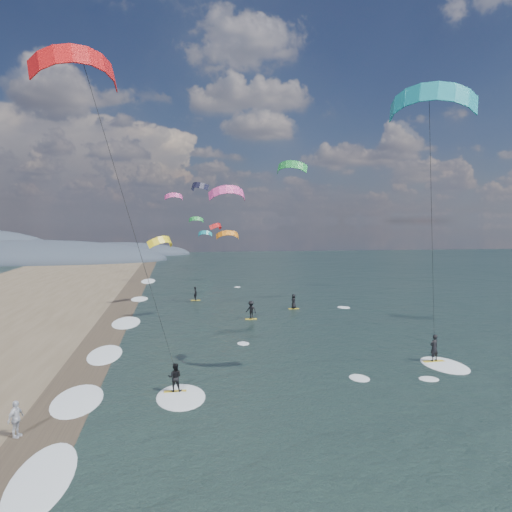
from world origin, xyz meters
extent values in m
plane|color=black|center=(0.00, 0.00, 0.00)|extent=(260.00, 260.00, 0.00)
cube|color=#382D23|center=(-12.00, 10.00, 0.00)|extent=(3.00, 240.00, 0.00)
ellipsoid|color=#3D4756|center=(-40.00, 100.00, 0.00)|extent=(64.00, 24.00, 10.00)
ellipsoid|color=#3D4756|center=(-22.00, 120.00, 0.00)|extent=(40.00, 18.00, 7.00)
cube|color=gold|center=(10.56, 9.64, 0.03)|extent=(1.45, 0.43, 0.06)
imported|color=black|center=(10.56, 9.64, 0.95)|extent=(0.75, 0.61, 1.79)
ellipsoid|color=white|center=(10.86, 8.84, 0.00)|extent=(2.60, 4.20, 0.12)
cylinder|color=black|center=(8.56, 6.64, 8.60)|extent=(0.02, 0.02, 16.28)
cube|color=gold|center=(-6.37, 6.48, 0.03)|extent=(1.22, 0.38, 0.06)
imported|color=black|center=(-6.37, 6.48, 0.83)|extent=(0.84, 0.70, 1.55)
ellipsoid|color=white|center=(-6.07, 5.68, 0.00)|extent=(2.60, 4.20, 0.12)
cylinder|color=black|center=(-8.12, 3.48, 8.58)|extent=(0.02, 0.02, 16.13)
cube|color=gold|center=(0.77, 25.81, 0.03)|extent=(1.10, 0.35, 0.05)
imported|color=black|center=(0.77, 25.81, 0.90)|extent=(1.25, 1.20, 1.71)
cube|color=gold|center=(6.09, 30.63, 0.03)|extent=(1.10, 0.35, 0.05)
imported|color=black|center=(6.09, 30.63, 0.81)|extent=(0.81, 0.89, 1.53)
cube|color=gold|center=(-3.98, 37.97, 0.03)|extent=(1.10, 0.35, 0.05)
imported|color=black|center=(-3.98, 37.97, 0.85)|extent=(0.49, 0.64, 1.59)
ellipsoid|color=white|center=(-10.80, -2.00, 0.00)|extent=(2.40, 5.40, 0.11)
ellipsoid|color=white|center=(-10.80, 6.00, 0.00)|extent=(2.40, 5.40, 0.11)
ellipsoid|color=white|center=(-10.80, 15.00, 0.00)|extent=(2.40, 5.40, 0.11)
ellipsoid|color=white|center=(-10.80, 26.00, 0.00)|extent=(2.40, 5.40, 0.11)
ellipsoid|color=white|center=(-10.80, 40.00, 0.00)|extent=(2.40, 5.40, 0.11)
ellipsoid|color=white|center=(-10.80, 58.00, 0.00)|extent=(2.40, 5.40, 0.11)
imported|color=silver|center=(-13.15, 1.84, 0.80)|extent=(0.72, 1.01, 1.60)
camera|label=1|loc=(-6.28, -20.46, 9.31)|focal=35.00mm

